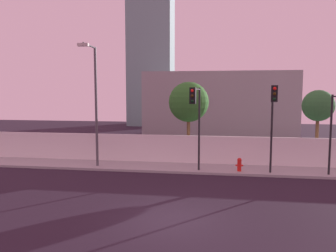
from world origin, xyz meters
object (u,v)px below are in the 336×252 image
object	(u,v)px
traffic_light_right	(196,111)
roadside_tree_midleft	(318,106)
street_lamp_curbside	(94,97)
fire_hydrant	(239,164)
traffic_light_center	(273,110)
roadside_tree_leftmost	(189,102)

from	to	relation	value
traffic_light_right	roadside_tree_midleft	xyz separation A→B (m)	(7.70, 4.14, 0.14)
street_lamp_curbside	fire_hydrant	size ratio (longest dim) A/B	9.34
traffic_light_right	roadside_tree_midleft	bearing A→B (deg)	28.23
traffic_light_center	roadside_tree_leftmost	world-z (taller)	roadside_tree_leftmost
street_lamp_curbside	roadside_tree_leftmost	distance (m)	6.49
fire_hydrant	roadside_tree_midleft	distance (m)	6.98
traffic_light_center	street_lamp_curbside	xyz separation A→B (m)	(-10.49, 0.38, 0.74)
street_lamp_curbside	roadside_tree_midleft	bearing A→B (deg)	14.10
street_lamp_curbside	roadside_tree_midleft	world-z (taller)	street_lamp_curbside
traffic_light_center	traffic_light_right	xyz separation A→B (m)	(-4.25, -0.25, -0.05)
traffic_light_center	street_lamp_curbside	world-z (taller)	street_lamp_curbside
street_lamp_curbside	roadside_tree_leftmost	world-z (taller)	street_lamp_curbside
traffic_light_center	traffic_light_right	world-z (taller)	traffic_light_center
roadside_tree_midleft	traffic_light_right	bearing A→B (deg)	-151.77
roadside_tree_leftmost	street_lamp_curbside	bearing A→B (deg)	-147.28
fire_hydrant	roadside_tree_midleft	world-z (taller)	roadside_tree_midleft
traffic_light_center	street_lamp_curbside	size ratio (longest dim) A/B	0.68
traffic_light_right	traffic_light_center	bearing A→B (deg)	3.42
traffic_light_right	roadside_tree_leftmost	size ratio (longest dim) A/B	0.89
fire_hydrant	traffic_light_center	bearing A→B (deg)	-17.50
traffic_light_right	street_lamp_curbside	world-z (taller)	street_lamp_curbside
fire_hydrant	roadside_tree_leftmost	xyz separation A→B (m)	(-3.31, 3.34, 3.51)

